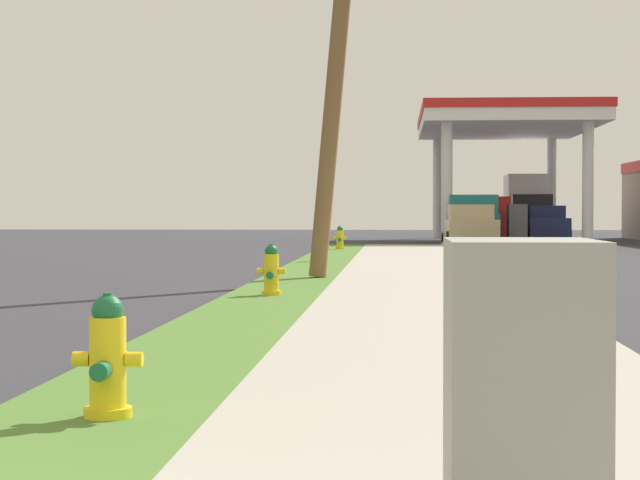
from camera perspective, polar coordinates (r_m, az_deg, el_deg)
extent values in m
cylinder|color=yellow|center=(7.33, -10.08, -8.08)|extent=(0.29, 0.29, 0.06)
cylinder|color=yellow|center=(7.29, -10.09, -5.99)|extent=(0.22, 0.22, 0.60)
sphere|color=#196038|center=(7.25, -10.10, -3.33)|extent=(0.19, 0.19, 0.19)
cylinder|color=#196038|center=(7.24, -10.10, -2.69)|extent=(0.06, 0.06, 0.05)
cylinder|color=yellow|center=(7.32, -11.31, -5.58)|extent=(0.10, 0.09, 0.09)
cylinder|color=yellow|center=(7.24, -8.86, -5.65)|extent=(0.10, 0.09, 0.09)
cylinder|color=#196038|center=(7.12, -10.42, -6.18)|extent=(0.11, 0.12, 0.11)
cylinder|color=yellow|center=(17.49, -2.34, -2.54)|extent=(0.29, 0.29, 0.06)
cylinder|color=yellow|center=(17.47, -2.34, -1.65)|extent=(0.22, 0.22, 0.60)
sphere|color=#196038|center=(17.46, -2.34, -0.54)|extent=(0.19, 0.19, 0.19)
cylinder|color=#196038|center=(17.46, -2.34, -0.28)|extent=(0.06, 0.06, 0.05)
cylinder|color=yellow|center=(17.49, -2.86, -1.49)|extent=(0.10, 0.09, 0.09)
cylinder|color=yellow|center=(17.45, -1.82, -1.50)|extent=(0.10, 0.09, 0.09)
cylinder|color=#196038|center=(17.30, -2.40, -1.69)|extent=(0.11, 0.12, 0.11)
cylinder|color=yellow|center=(28.96, 0.04, -0.97)|extent=(0.29, 0.29, 0.06)
cylinder|color=yellow|center=(28.95, 0.04, -0.43)|extent=(0.22, 0.22, 0.60)
sphere|color=#196038|center=(28.94, 0.04, 0.24)|extent=(0.19, 0.19, 0.19)
cylinder|color=#196038|center=(28.94, 0.04, 0.40)|extent=(0.06, 0.06, 0.05)
cylinder|color=yellow|center=(28.96, -0.28, -0.34)|extent=(0.10, 0.09, 0.09)
cylinder|color=yellow|center=(28.94, 0.36, -0.34)|extent=(0.10, 0.09, 0.09)
cylinder|color=#196038|center=(28.78, 0.02, -0.45)|extent=(0.11, 0.12, 0.11)
cylinder|color=yellow|center=(38.21, 0.96, -0.39)|extent=(0.29, 0.29, 0.06)
cylinder|color=yellow|center=(38.20, 0.96, 0.02)|extent=(0.22, 0.22, 0.60)
sphere|color=#196038|center=(38.20, 0.96, 0.53)|extent=(0.19, 0.19, 0.19)
cylinder|color=#196038|center=(38.20, 0.96, 0.65)|extent=(0.06, 0.06, 0.05)
cylinder|color=yellow|center=(38.21, 0.72, 0.09)|extent=(0.10, 0.09, 0.09)
cylinder|color=yellow|center=(38.19, 1.20, 0.09)|extent=(0.10, 0.09, 0.09)
cylinder|color=#196038|center=(38.03, 0.95, 0.01)|extent=(0.11, 0.12, 0.11)
cylinder|color=brown|center=(22.40, 1.01, 10.89)|extent=(1.25, 0.60, 9.84)
cube|color=gray|center=(4.28, 9.58, -7.59)|extent=(0.52, 0.75, 1.14)
cylinder|color=silver|center=(46.90, 6.07, 2.69)|extent=(0.44, 0.44, 4.80)
cylinder|color=silver|center=(47.44, 12.66, 2.65)|extent=(0.44, 0.44, 4.80)
cylinder|color=silver|center=(57.75, 5.62, 2.45)|extent=(0.44, 0.44, 4.80)
cylinder|color=silver|center=(58.18, 10.99, 2.43)|extent=(0.44, 0.44, 4.80)
cube|color=white|center=(52.61, 8.81, 5.43)|extent=(7.24, 12.66, 0.50)
cube|color=red|center=(52.65, 8.81, 5.90)|extent=(7.34, 12.76, 0.36)
cube|color=#47474C|center=(47.08, 9.38, 0.73)|extent=(0.70, 1.10, 1.60)
cube|color=#47474C|center=(57.89, 8.31, 0.86)|extent=(0.70, 1.10, 1.60)
cube|color=tan|center=(45.37, 7.15, 0.44)|extent=(1.92, 4.54, 0.85)
cube|color=tan|center=(45.13, 7.18, 1.33)|extent=(1.64, 2.06, 0.56)
cylinder|color=black|center=(47.01, 5.94, 0.13)|extent=(0.23, 0.60, 0.60)
cylinder|color=black|center=(47.14, 8.02, 0.12)|extent=(0.23, 0.60, 0.60)
cylinder|color=black|center=(43.61, 6.21, 0.03)|extent=(0.23, 0.60, 0.60)
cylinder|color=black|center=(43.76, 8.45, 0.02)|extent=(0.23, 0.60, 0.60)
cube|color=navy|center=(56.20, 10.67, 0.62)|extent=(1.83, 4.50, 0.85)
cube|color=navy|center=(55.97, 10.70, 1.33)|extent=(1.60, 2.03, 0.56)
cylinder|color=black|center=(57.80, 9.62, 0.35)|extent=(0.22, 0.60, 0.60)
cylinder|color=black|center=(58.00, 11.31, 0.35)|extent=(0.22, 0.60, 0.60)
cylinder|color=black|center=(54.42, 9.98, 0.29)|extent=(0.22, 0.60, 0.60)
cylinder|color=black|center=(54.63, 11.77, 0.28)|extent=(0.22, 0.60, 0.60)
cube|color=black|center=(59.05, 9.85, 0.77)|extent=(2.15, 6.45, 1.00)
cube|color=white|center=(59.82, 9.80, 2.17)|extent=(2.05, 4.01, 1.90)
cube|color=black|center=(57.01, 10.03, 1.70)|extent=(1.89, 2.09, 0.90)
cylinder|color=black|center=(56.51, 11.03, 0.41)|extent=(0.24, 0.77, 0.76)
cylinder|color=black|center=(56.34, 9.11, 0.41)|extent=(0.24, 0.77, 0.76)
cylinder|color=black|center=(61.78, 10.52, 0.49)|extent=(0.24, 0.77, 0.76)
cylinder|color=black|center=(61.63, 8.76, 0.50)|extent=(0.24, 0.77, 0.76)
cube|color=red|center=(52.89, 8.11, 0.71)|extent=(2.04, 5.41, 1.00)
cube|color=red|center=(53.86, 8.03, 1.66)|extent=(1.85, 2.06, 0.76)
cube|color=red|center=(51.70, 8.23, 1.38)|extent=(1.90, 2.93, 0.24)
cylinder|color=black|center=(54.97, 6.94, 0.39)|extent=(0.23, 0.76, 0.76)
cylinder|color=black|center=(55.12, 8.91, 0.39)|extent=(0.23, 0.76, 0.76)
cylinder|color=black|center=(50.68, 7.25, 0.31)|extent=(0.23, 0.76, 0.76)
cylinder|color=black|center=(50.85, 9.38, 0.30)|extent=(0.23, 0.76, 0.76)
cube|color=#197075|center=(48.55, 7.43, 0.65)|extent=(2.51, 5.57, 1.00)
cube|color=#197075|center=(47.58, 7.40, 1.69)|extent=(2.03, 2.22, 0.76)
cube|color=#197075|center=(49.74, 7.48, 1.38)|extent=(2.15, 3.08, 0.24)
cylinder|color=black|center=(46.39, 8.52, 0.20)|extent=(0.29, 0.78, 0.76)
cylinder|color=black|center=(46.45, 6.18, 0.21)|extent=(0.29, 0.78, 0.76)
cylinder|color=black|center=(50.69, 8.58, 0.30)|extent=(0.29, 0.78, 0.76)
cylinder|color=black|center=(50.74, 6.43, 0.31)|extent=(0.29, 0.78, 0.76)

